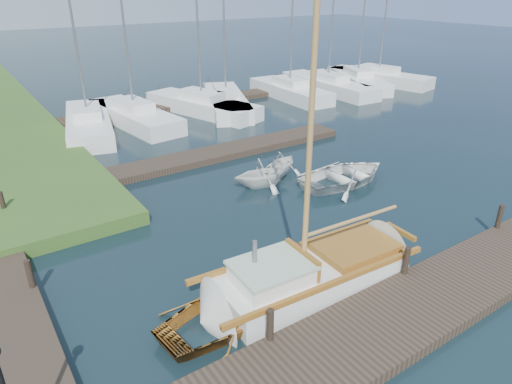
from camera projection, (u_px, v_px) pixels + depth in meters
ground at (256, 224)px, 15.52m from camera, size 160.00×160.00×0.00m
near_dock at (396, 318)px, 10.95m from camera, size 18.00×2.20×0.30m
far_dock at (214, 154)px, 21.37m from camera, size 14.00×1.60×0.30m
pontoon at (247, 95)px, 32.58m from camera, size 30.00×1.60×0.30m
mooring_post_1 at (270, 325)px, 9.94m from camera, size 0.16×0.16×0.80m
mooring_post_2 at (406, 260)px, 12.23m from camera, size 0.16×0.16×0.80m
mooring_post_3 at (500, 217)px, 14.52m from camera, size 0.16×0.16×0.80m
mooring_post_4 at (30, 274)px, 11.67m from camera, size 0.16×0.16×0.80m
mooring_post_5 at (2, 203)px, 15.43m from camera, size 0.16×0.16×0.80m
sailboat at (314, 276)px, 12.21m from camera, size 7.24×2.32×9.83m
dinghy at (229, 308)px, 10.95m from camera, size 3.94×3.04×0.76m
tender_b at (262, 171)px, 18.19m from camera, size 2.71×2.44×1.27m
tender_c at (345, 173)px, 18.56m from camera, size 4.11×2.95×0.85m
tender_d at (282, 161)px, 19.48m from camera, size 2.63×2.50×1.08m
marina_boat_0 at (88, 122)px, 24.81m from camera, size 4.00×8.25×11.93m
marina_boat_1 at (134, 114)px, 26.17m from camera, size 3.10×7.98×10.87m
marina_boat_2 at (202, 104)px, 28.39m from camera, size 4.45×8.53×11.41m
marina_boat_3 at (226, 100)px, 29.37m from camera, size 5.26×8.50×12.09m
marina_boat_4 at (290, 90)px, 32.15m from camera, size 2.59×7.54×11.17m
marina_boat_5 at (328, 84)px, 33.97m from camera, size 2.49×8.95×11.05m
marina_boat_6 at (358, 79)px, 35.69m from camera, size 5.47×8.59×10.42m
marina_boat_7 at (379, 76)px, 36.77m from camera, size 4.02×8.79×10.42m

